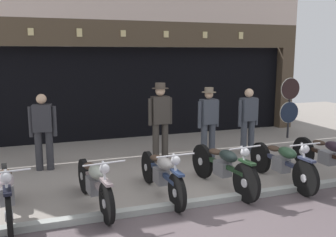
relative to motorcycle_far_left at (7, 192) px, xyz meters
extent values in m
cube|color=gray|center=(2.84, 4.44, -0.47)|extent=(23.19, 10.00, 0.08)
cube|color=#A0A49F|center=(2.84, -0.48, -0.42)|extent=(23.19, 0.16, 0.18)
cube|color=black|center=(2.84, 6.74, 0.87)|extent=(10.29, 4.00, 2.60)
cube|color=#4C3D2D|center=(8.21, 4.62, 0.87)|extent=(0.44, 0.36, 2.60)
cube|color=black|center=(2.84, 4.99, 1.00)|extent=(9.84, 0.03, 2.18)
cube|color=#493B2A|center=(2.84, 4.56, 2.52)|extent=(11.19, 0.24, 0.70)
cube|color=#DBC684|center=(0.47, 4.43, 2.52)|extent=(0.14, 0.03, 0.18)
cube|color=#DBC684|center=(1.65, 4.43, 2.52)|extent=(0.14, 0.03, 0.21)
cube|color=#DBC684|center=(2.81, 4.43, 2.52)|extent=(0.14, 0.03, 0.17)
cube|color=#DBC684|center=(4.04, 4.43, 2.52)|extent=(0.14, 0.03, 0.18)
cube|color=#DBC684|center=(5.24, 4.43, 2.52)|extent=(0.14, 0.03, 0.18)
cube|color=#DBC684|center=(6.43, 4.43, 2.52)|extent=(0.14, 0.03, 0.20)
cylinder|color=black|center=(0.06, -0.66, -0.10)|extent=(0.13, 0.66, 0.65)
cylinder|color=silver|center=(0.06, -0.66, -0.10)|extent=(0.11, 0.15, 0.14)
cylinder|color=black|center=(-0.07, 0.71, -0.10)|extent=(0.14, 0.66, 0.65)
cylinder|color=silver|center=(-0.07, 0.71, -0.10)|extent=(0.12, 0.15, 0.14)
cube|color=black|center=(0.00, 0.02, 0.02)|extent=(0.19, 1.27, 0.07)
cube|color=slate|center=(0.00, 0.02, -0.05)|extent=(0.23, 0.34, 0.26)
ellipsoid|color=gray|center=(0.01, -0.14, 0.22)|extent=(0.26, 0.48, 0.20)
ellipsoid|color=#38281E|center=(-0.02, 0.27, 0.20)|extent=(0.23, 0.32, 0.10)
cube|color=black|center=(0.06, -0.66, 0.25)|extent=(0.13, 0.37, 0.04)
sphere|color=silver|center=(0.06, -0.60, 0.40)|extent=(0.15, 0.15, 0.15)
cylinder|color=silver|center=(0.06, -0.60, 0.48)|extent=(0.62, 0.08, 0.02)
cylinder|color=silver|center=(0.06, -0.62, 0.19)|extent=(0.06, 0.25, 0.62)
cylinder|color=black|center=(1.35, -0.63, -0.13)|extent=(0.13, 0.61, 0.60)
cylinder|color=silver|center=(1.35, -0.63, -0.13)|extent=(0.11, 0.14, 0.13)
cylinder|color=black|center=(1.21, 0.73, -0.13)|extent=(0.14, 0.61, 0.60)
cylinder|color=silver|center=(1.21, 0.73, -0.13)|extent=(0.12, 0.14, 0.13)
cube|color=gray|center=(1.28, 0.05, -0.01)|extent=(0.20, 1.25, 0.07)
cube|color=slate|center=(1.28, 0.05, -0.08)|extent=(0.23, 0.34, 0.26)
ellipsoid|color=gray|center=(1.30, -0.11, 0.19)|extent=(0.27, 0.48, 0.20)
ellipsoid|color=#38281E|center=(1.25, 0.29, 0.17)|extent=(0.23, 0.32, 0.10)
cube|color=gray|center=(1.35, -0.63, 0.19)|extent=(0.14, 0.37, 0.04)
sphere|color=silver|center=(1.35, -0.57, 0.37)|extent=(0.15, 0.15, 0.15)
cylinder|color=silver|center=(1.35, -0.57, 0.45)|extent=(0.62, 0.09, 0.02)
cylinder|color=silver|center=(1.35, -0.59, 0.16)|extent=(0.06, 0.23, 0.62)
cylinder|color=black|center=(2.45, -0.58, -0.13)|extent=(0.09, 0.61, 0.60)
cylinder|color=silver|center=(2.45, -0.58, -0.13)|extent=(0.10, 0.14, 0.13)
cylinder|color=black|center=(2.41, 0.83, -0.13)|extent=(0.10, 0.61, 0.60)
cylinder|color=silver|center=(2.41, 0.83, -0.13)|extent=(0.11, 0.14, 0.13)
cube|color=navy|center=(2.43, 0.13, -0.01)|extent=(0.11, 1.30, 0.07)
cube|color=slate|center=(2.43, 0.13, -0.08)|extent=(0.21, 0.33, 0.26)
ellipsoid|color=gray|center=(2.43, -0.04, 0.19)|extent=(0.23, 0.47, 0.20)
ellipsoid|color=#38281E|center=(2.42, 0.38, 0.17)|extent=(0.21, 0.31, 0.10)
cube|color=navy|center=(2.45, -0.58, 0.20)|extent=(0.11, 0.36, 0.04)
sphere|color=silver|center=(2.45, -0.52, 0.37)|extent=(0.15, 0.15, 0.15)
cylinder|color=silver|center=(2.45, -0.52, 0.45)|extent=(0.62, 0.04, 0.02)
cylinder|color=silver|center=(2.45, -0.54, 0.16)|extent=(0.04, 0.27, 0.61)
cylinder|color=black|center=(3.65, -0.62, -0.10)|extent=(0.14, 0.67, 0.66)
cylinder|color=silver|center=(3.65, -0.62, -0.10)|extent=(0.12, 0.16, 0.15)
cylinder|color=black|center=(3.50, 0.76, -0.10)|extent=(0.15, 0.67, 0.66)
cylinder|color=silver|center=(3.50, 0.76, -0.10)|extent=(0.13, 0.16, 0.15)
cube|color=#1E3921|center=(3.57, 0.07, 0.02)|extent=(0.21, 1.28, 0.07)
cube|color=slate|center=(3.57, 0.07, -0.05)|extent=(0.23, 0.34, 0.26)
ellipsoid|color=#1D2927|center=(3.59, -0.09, 0.22)|extent=(0.27, 0.48, 0.20)
ellipsoid|color=#38281E|center=(3.55, 0.32, 0.20)|extent=(0.23, 0.32, 0.10)
cube|color=#1E3921|center=(3.65, -0.62, 0.26)|extent=(0.14, 0.37, 0.04)
sphere|color=silver|center=(3.64, -0.56, 0.40)|extent=(0.15, 0.15, 0.15)
cylinder|color=silver|center=(3.64, -0.56, 0.48)|extent=(0.62, 0.09, 0.02)
cylinder|color=silver|center=(3.64, -0.58, 0.19)|extent=(0.07, 0.28, 0.60)
cylinder|color=black|center=(4.76, -0.71, -0.11)|extent=(0.07, 0.63, 0.63)
cylinder|color=silver|center=(4.76, -0.71, -0.11)|extent=(0.10, 0.14, 0.14)
cylinder|color=black|center=(4.76, 0.66, -0.11)|extent=(0.08, 0.63, 0.63)
cylinder|color=silver|center=(4.76, 0.66, -0.11)|extent=(0.11, 0.14, 0.14)
cube|color=#292E45|center=(4.76, -0.03, 0.01)|extent=(0.07, 1.26, 0.07)
cube|color=slate|center=(4.76, -0.03, -0.06)|extent=(0.20, 0.32, 0.26)
ellipsoid|color=#28472F|center=(4.76, -0.19, 0.21)|extent=(0.22, 0.46, 0.20)
ellipsoid|color=#38281E|center=(4.76, 0.22, 0.19)|extent=(0.20, 0.30, 0.10)
cube|color=#292E45|center=(4.76, -0.71, 0.22)|extent=(0.10, 0.36, 0.04)
sphere|color=silver|center=(4.76, -0.65, 0.39)|extent=(0.15, 0.15, 0.15)
cylinder|color=silver|center=(4.76, -0.65, 0.47)|extent=(0.62, 0.02, 0.02)
cylinder|color=silver|center=(4.76, -0.67, 0.18)|extent=(0.04, 0.26, 0.61)
cylinder|color=black|center=(5.91, 0.76, -0.11)|extent=(0.08, 0.63, 0.63)
cylinder|color=silver|center=(5.91, 0.76, -0.11)|extent=(0.11, 0.14, 0.14)
cube|color=black|center=(5.91, 0.05, 0.01)|extent=(0.08, 1.31, 0.07)
cube|color=slate|center=(5.91, 0.05, -0.06)|extent=(0.20, 0.32, 0.26)
ellipsoid|color=#291E28|center=(5.91, -0.12, 0.21)|extent=(0.22, 0.46, 0.20)
ellipsoid|color=#38281E|center=(5.91, 0.30, 0.19)|extent=(0.20, 0.30, 0.10)
cylinder|color=#2D2D33|center=(0.70, 2.31, 0.00)|extent=(0.15, 0.15, 0.85)
cylinder|color=#2D2D33|center=(0.48, 2.35, 0.00)|extent=(0.15, 0.15, 0.85)
cube|color=#2D2D33|center=(0.59, 2.33, 0.68)|extent=(0.41, 0.28, 0.56)
cube|color=silver|center=(0.61, 2.44, 0.75)|extent=(0.14, 0.04, 0.31)
cube|color=#47234C|center=(0.61, 2.45, 0.74)|extent=(0.05, 0.02, 0.29)
cylinder|color=#2D2D33|center=(0.82, 2.29, 0.61)|extent=(0.09, 0.09, 0.63)
cylinder|color=#2D2D33|center=(0.36, 2.37, 0.61)|extent=(0.09, 0.09, 0.63)
sphere|color=tan|center=(0.59, 2.33, 1.07)|extent=(0.21, 0.21, 0.21)
cylinder|color=#38332D|center=(3.19, 2.10, 0.02)|extent=(0.15, 0.15, 0.89)
cylinder|color=#38332D|center=(2.97, 2.09, 0.02)|extent=(0.15, 0.15, 0.89)
cube|color=#38332D|center=(3.08, 2.10, 0.75)|extent=(0.39, 0.24, 0.61)
cube|color=white|center=(3.07, 2.21, 0.83)|extent=(0.14, 0.03, 0.34)
cube|color=#47234C|center=(3.07, 2.22, 0.81)|extent=(0.05, 0.01, 0.32)
cylinder|color=#38332D|center=(3.31, 2.11, 0.72)|extent=(0.09, 0.09, 0.59)
cylinder|color=#38332D|center=(2.84, 2.09, 0.72)|extent=(0.09, 0.09, 0.59)
sphere|color=beige|center=(3.08, 2.10, 1.18)|extent=(0.22, 0.22, 0.22)
cylinder|color=#4C4238|center=(3.08, 2.10, 1.24)|extent=(0.37, 0.37, 0.01)
cylinder|color=#4C4238|center=(3.08, 2.10, 1.30)|extent=(0.23, 0.23, 0.12)
cylinder|color=#3D424C|center=(4.33, 2.02, -0.01)|extent=(0.15, 0.15, 0.83)
cylinder|color=#3D424C|center=(4.11, 2.00, -0.01)|extent=(0.15, 0.15, 0.83)
cube|color=#3D424C|center=(4.22, 2.01, 0.67)|extent=(0.40, 0.26, 0.57)
cube|color=white|center=(4.21, 2.12, 0.74)|extent=(0.14, 0.04, 0.32)
cube|color=brown|center=(4.21, 2.14, 0.73)|extent=(0.05, 0.02, 0.30)
cylinder|color=#3D424C|center=(4.45, 2.04, 0.61)|extent=(0.09, 0.09, 0.62)
cylinder|color=#3D424C|center=(3.99, 1.98, 0.61)|extent=(0.09, 0.09, 0.62)
sphere|color=tan|center=(4.22, 2.01, 1.07)|extent=(0.19, 0.19, 0.19)
cylinder|color=#7F705B|center=(4.22, 2.01, 1.12)|extent=(0.33, 0.33, 0.01)
cylinder|color=#7F705B|center=(4.22, 2.01, 1.17)|extent=(0.20, 0.20, 0.11)
cylinder|color=#3D424C|center=(5.40, 2.04, -0.01)|extent=(0.15, 0.15, 0.84)
cylinder|color=#3D424C|center=(5.18, 2.02, -0.01)|extent=(0.15, 0.15, 0.84)
cube|color=#3D424C|center=(5.29, 2.03, 0.67)|extent=(0.40, 0.25, 0.55)
cube|color=white|center=(5.28, 2.15, 0.74)|extent=(0.14, 0.03, 0.31)
cube|color=maroon|center=(5.28, 2.16, 0.73)|extent=(0.05, 0.02, 0.29)
cylinder|color=#3D424C|center=(5.53, 2.05, 0.59)|extent=(0.09, 0.09, 0.64)
cylinder|color=#3D424C|center=(5.06, 2.01, 0.59)|extent=(0.09, 0.09, 0.64)
sphere|color=beige|center=(5.29, 2.03, 1.06)|extent=(0.21, 0.21, 0.21)
cylinder|color=#232328|center=(7.33, 3.15, 0.43)|extent=(0.06, 0.06, 1.71)
cylinder|color=black|center=(7.33, 3.13, 1.00)|extent=(0.60, 0.03, 0.60)
torus|color=silver|center=(7.33, 3.14, 1.00)|extent=(0.62, 0.04, 0.62)
cylinder|color=#192338|center=(7.33, 3.13, 0.32)|extent=(0.60, 0.03, 0.60)
torus|color=silver|center=(7.33, 3.14, 0.32)|extent=(0.62, 0.04, 0.62)
cube|color=silver|center=(0.83, 4.84, 1.21)|extent=(0.66, 0.02, 0.92)
cube|color=#232328|center=(0.83, 4.83, 1.57)|extent=(0.66, 0.01, 0.20)
cube|color=beige|center=(-0.27, 4.84, 1.19)|extent=(0.68, 0.02, 0.97)
cube|color=#1E3323|center=(-0.27, 4.83, 1.58)|extent=(0.68, 0.01, 0.20)
camera|label=1|loc=(0.47, -5.70, 1.99)|focal=40.09mm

